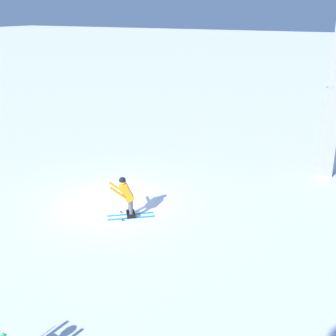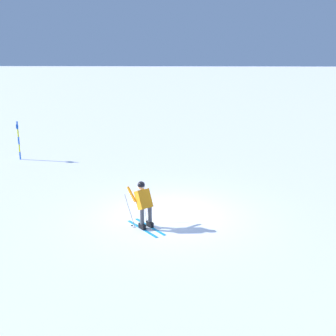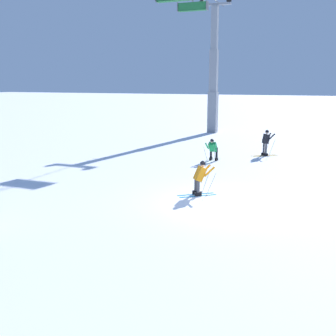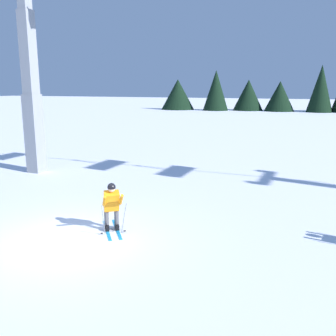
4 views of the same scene
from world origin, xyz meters
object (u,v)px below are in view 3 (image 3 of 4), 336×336
object	(u,v)px
skier_distant_uphill	(213,148)
skier_distant_downhill	(266,141)
lift_tower_far	(214,79)
skier_carving_main	(200,176)
chairlift_seat_fourth	(192,7)

from	to	relation	value
skier_distant_uphill	skier_distant_downhill	xyz separation A→B (m)	(3.00, -2.67, 0.19)
skier_distant_uphill	skier_distant_downhill	bearing A→B (deg)	-41.58
skier_distant_uphill	lift_tower_far	bearing A→B (deg)	15.76
skier_carving_main	chairlift_seat_fourth	distance (m)	18.15
chairlift_seat_fourth	skier_carving_main	bearing A→B (deg)	-160.00
lift_tower_far	skier_distant_uphill	bearing A→B (deg)	-164.24
skier_distant_uphill	skier_distant_downhill	size ratio (longest dim) A/B	0.98
skier_carving_main	lift_tower_far	size ratio (longest dim) A/B	0.13
lift_tower_far	chairlift_seat_fourth	bearing A→B (deg)	-180.00
chairlift_seat_fourth	skier_distant_downhill	distance (m)	11.94
skier_distant_uphill	chairlift_seat_fourth	bearing A→B (deg)	27.81
skier_carving_main	chairlift_seat_fourth	bearing A→B (deg)	20.00
lift_tower_far	skier_distant_downhill	world-z (taller)	lift_tower_far
skier_carving_main	lift_tower_far	world-z (taller)	lift_tower_far
lift_tower_far	skier_distant_uphill	size ratio (longest dim) A/B	7.11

